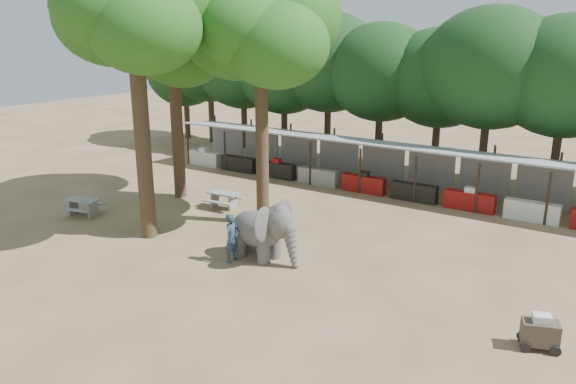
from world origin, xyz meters
The scene contains 11 objects.
ground centered at (0.00, 0.00, 0.00)m, with size 100.00×100.00×0.00m, color brown.
vendor_stalls centered at (0.00, 13.84, 1.18)m, with size 28.00×2.99×2.80m.
yard_tree_left centered at (-9.13, 7.19, 8.20)m, with size 7.10×6.90×11.02m.
yard_tree_center centered at (-6.13, 2.19, 9.21)m, with size 7.10×6.90×12.04m.
yard_tree_back centered at (-3.13, 6.19, 8.54)m, with size 7.10×6.90×11.36m.
backdrop_trees centered at (0.00, 19.00, 5.51)m, with size 46.46×5.95×8.33m.
elephant centered at (-0.54, 2.67, 1.16)m, with size 3.03×2.33×2.32m.
handler centered at (-1.42, 1.85, 0.92)m, with size 0.67×0.44×1.85m, color #26384C.
picnic_table_near centered at (-10.62, 2.22, 0.52)m, with size 1.92×1.82×0.79m.
picnic_table_far centered at (-5.85, 6.71, 0.51)m, with size 1.66×1.52×0.78m.
cart_front centered at (9.31, 1.75, 0.50)m, with size 1.21×0.99×1.02m.
Camera 1 is at (11.03, -13.26, 8.37)m, focal length 35.00 mm.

